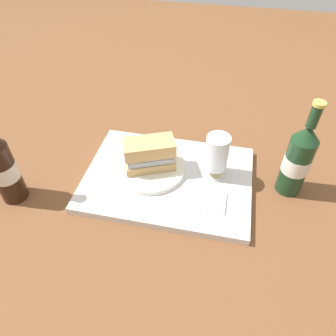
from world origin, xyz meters
TOP-DOWN VIEW (x-y plane):
  - ground_plane at (0.00, 0.00)m, footprint 3.00×3.00m
  - tray at (0.00, 0.00)m, footprint 0.44×0.32m
  - placemat at (0.00, 0.00)m, footprint 0.38×0.27m
  - plate at (-0.05, 0.01)m, footprint 0.19×0.19m
  - sandwich at (-0.05, 0.01)m, footprint 0.14×0.11m
  - beer_glass at (0.12, 0.03)m, footprint 0.06×0.06m
  - napkin_folded at (0.11, -0.07)m, footprint 0.09×0.07m
  - beer_bottle at (0.31, 0.04)m, footprint 0.07×0.07m
  - second_bottle at (-0.37, -0.13)m, footprint 0.07×0.07m

SIDE VIEW (x-z plane):
  - ground_plane at x=0.00m, z-range 0.00..0.00m
  - tray at x=0.00m, z-range 0.00..0.02m
  - placemat at x=0.00m, z-range 0.02..0.02m
  - napkin_folded at x=0.11m, z-range 0.02..0.03m
  - plate at x=-0.05m, z-range 0.02..0.04m
  - sandwich at x=-0.05m, z-range 0.04..0.12m
  - beer_glass at x=0.12m, z-range 0.03..0.15m
  - beer_bottle at x=0.31m, z-range -0.03..0.24m
  - second_bottle at x=-0.37m, z-range -0.03..0.24m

